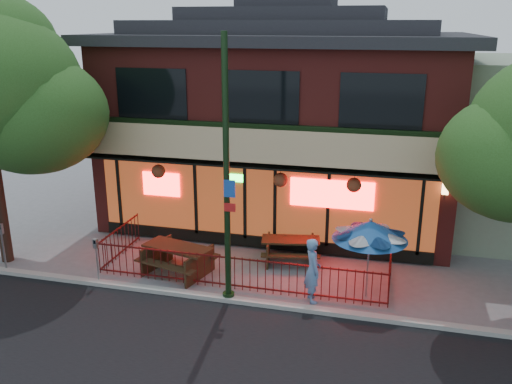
% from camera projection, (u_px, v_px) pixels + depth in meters
% --- Properties ---
extents(ground, '(80.00, 80.00, 0.00)m').
position_uv_depth(ground, '(233.00, 292.00, 15.06)').
color(ground, gray).
rests_on(ground, ground).
extents(curb, '(80.00, 0.25, 0.12)m').
position_uv_depth(curb, '(228.00, 299.00, 14.58)').
color(curb, '#999993').
rests_on(curb, ground).
extents(restaurant_building, '(12.96, 9.49, 8.05)m').
position_uv_depth(restaurant_building, '(285.00, 107.00, 20.40)').
color(restaurant_building, maroon).
rests_on(restaurant_building, ground).
extents(patio_fence, '(8.44, 2.62, 1.00)m').
position_uv_depth(patio_fence, '(238.00, 264.00, 15.34)').
color(patio_fence, '#4F1111').
rests_on(patio_fence, ground).
extents(street_light, '(0.43, 0.32, 7.00)m').
position_uv_depth(street_light, '(227.00, 189.00, 13.74)').
color(street_light, black).
rests_on(street_light, ground).
extents(picnic_table_left, '(2.35, 2.01, 0.87)m').
position_uv_depth(picnic_table_left, '(178.00, 255.00, 16.07)').
color(picnic_table_left, '#382514').
rests_on(picnic_table_left, ground).
extents(picnic_table_right, '(2.01, 1.68, 0.77)m').
position_uv_depth(picnic_table_right, '(291.00, 247.00, 16.86)').
color(picnic_table_right, '#372713').
rests_on(picnic_table_right, ground).
extents(patio_umbrella, '(2.00, 1.99, 2.28)m').
position_uv_depth(patio_umbrella, '(370.00, 230.00, 14.28)').
color(patio_umbrella, gray).
rests_on(patio_umbrella, ground).
extents(pedestrian, '(0.66, 0.77, 1.79)m').
position_uv_depth(pedestrian, '(313.00, 270.00, 14.37)').
color(pedestrian, '#5D86BA').
rests_on(pedestrian, ground).
extents(parking_meter_near, '(0.14, 0.12, 1.37)m').
position_uv_depth(parking_meter_near, '(96.00, 253.00, 15.33)').
color(parking_meter_near, '#9A9EA3').
rests_on(parking_meter_near, ground).
extents(parking_meter_far, '(0.16, 0.14, 1.53)m').
position_uv_depth(parking_meter_far, '(2.00, 240.00, 16.03)').
color(parking_meter_far, gray).
rests_on(parking_meter_far, ground).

